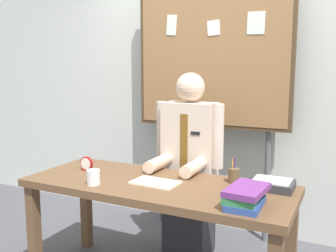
# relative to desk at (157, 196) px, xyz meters

# --- Properties ---
(back_wall) EXTENTS (6.40, 0.08, 2.70)m
(back_wall) POSITION_rel_desk_xyz_m (0.00, 1.21, 0.70)
(back_wall) COLOR silver
(back_wall) RESTS_ON ground_plane
(desk) EXTENTS (1.75, 0.69, 0.74)m
(desk) POSITION_rel_desk_xyz_m (0.00, 0.00, 0.00)
(desk) COLOR brown
(desk) RESTS_ON ground_plane
(person) EXTENTS (0.55, 0.56, 1.44)m
(person) POSITION_rel_desk_xyz_m (0.00, 0.54, 0.03)
(person) COLOR #2D2D33
(person) RESTS_ON ground_plane
(bulletin_board) EXTENTS (1.37, 0.09, 2.19)m
(bulletin_board) POSITION_rel_desk_xyz_m (0.00, 1.01, 0.91)
(bulletin_board) COLOR #4C3823
(bulletin_board) RESTS_ON ground_plane
(book_stack) EXTENTS (0.21, 0.31, 0.11)m
(book_stack) POSITION_rel_desk_xyz_m (0.62, -0.16, 0.15)
(book_stack) COLOR #2D4C99
(book_stack) RESTS_ON desk
(open_notebook) EXTENTS (0.30, 0.19, 0.01)m
(open_notebook) POSITION_rel_desk_xyz_m (0.00, -0.02, 0.10)
(open_notebook) COLOR #F4EFCC
(open_notebook) RESTS_ON desk
(desk_clock) EXTENTS (0.10, 0.04, 0.10)m
(desk_clock) POSITION_rel_desk_xyz_m (-0.60, 0.04, 0.14)
(desk_clock) COLOR maroon
(desk_clock) RESTS_ON desk
(coffee_mug) EXTENTS (0.08, 0.08, 0.10)m
(coffee_mug) POSITION_rel_desk_xyz_m (-0.34, -0.22, 0.14)
(coffee_mug) COLOR white
(coffee_mug) RESTS_ON desk
(pen_holder) EXTENTS (0.07, 0.07, 0.16)m
(pen_holder) POSITION_rel_desk_xyz_m (0.45, 0.22, 0.14)
(pen_holder) COLOR brown
(pen_holder) RESTS_ON desk
(paper_tray) EXTENTS (0.26, 0.20, 0.06)m
(paper_tray) POSITION_rel_desk_xyz_m (0.69, 0.20, 0.12)
(paper_tray) COLOR #333338
(paper_tray) RESTS_ON desk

